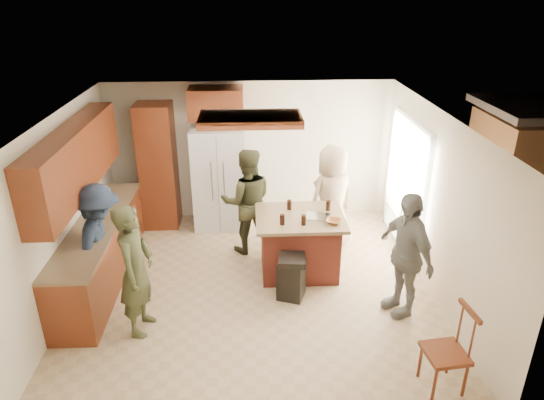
{
  "coord_description": "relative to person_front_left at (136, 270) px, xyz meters",
  "views": [
    {
      "loc": [
        -0.04,
        -5.8,
        4.0
      ],
      "look_at": [
        0.29,
        0.56,
        1.15
      ],
      "focal_mm": 32.0,
      "sensor_mm": 36.0,
      "label": 1
    }
  ],
  "objects": [
    {
      "name": "person_counter",
      "position": [
        -0.61,
        0.75,
        -0.02
      ],
      "size": [
        0.52,
        1.09,
        1.66
      ],
      "primitive_type": "imported",
      "rotation": [
        0.0,
        0.0,
        1.55
      ],
      "color": "#1A2434",
      "rests_on": "ground"
    },
    {
      "name": "kitchen_island",
      "position": [
        2.11,
        1.23,
        -0.38
      ],
      "size": [
        1.28,
        1.03,
        0.93
      ],
      "color": "#9F3929",
      "rests_on": "ground"
    },
    {
      "name": "trash_bin",
      "position": [
        1.94,
        0.58,
        -0.54
      ],
      "size": [
        0.44,
        0.44,
        0.63
      ],
      "color": "black",
      "rests_on": "ground"
    },
    {
      "name": "person_front_left",
      "position": [
        0.0,
        0.0,
        0.0
      ],
      "size": [
        0.54,
        0.68,
        1.71
      ],
      "primitive_type": "imported",
      "rotation": [
        0.0,
        0.0,
        1.43
      ],
      "color": "#3B4025",
      "rests_on": "ground"
    },
    {
      "name": "person_behind_right",
      "position": [
        2.7,
        1.99,
        0.01
      ],
      "size": [
        1.01,
        0.88,
        1.74
      ],
      "primitive_type": "imported",
      "rotation": [
        0.0,
        0.0,
        3.61
      ],
      "color": "tan",
      "rests_on": "ground"
    },
    {
      "name": "room_shell",
      "position": [
        5.79,
        2.4,
        0.01
      ],
      "size": [
        8.0,
        5.2,
        5.0
      ],
      "color": "tan",
      "rests_on": "ground"
    },
    {
      "name": "person_side_right",
      "position": [
        3.35,
        0.21,
        -0.0
      ],
      "size": [
        0.81,
        1.11,
        1.7
      ],
      "primitive_type": "imported",
      "rotation": [
        0.0,
        0.0,
        -1.24
      ],
      "color": "gray",
      "rests_on": "ground"
    },
    {
      "name": "refrigerator",
      "position": [
        0.86,
        2.88,
        0.04
      ],
      "size": [
        0.9,
        0.76,
        1.8
      ],
      "color": "white",
      "rests_on": "ground"
    },
    {
      "name": "island_items",
      "position": [
        2.33,
        1.12,
        0.12
      ],
      "size": [
        0.9,
        0.66,
        0.15
      ],
      "color": "silver",
      "rests_on": "kitchen_island"
    },
    {
      "name": "left_cabinetry",
      "position": [
        -0.83,
        1.16,
        0.1
      ],
      "size": [
        0.64,
        3.0,
        2.3
      ],
      "color": "maroon",
      "rests_on": "ground"
    },
    {
      "name": "spindle_chair",
      "position": [
        3.43,
        -1.15,
        -0.4
      ],
      "size": [
        0.47,
        0.47,
        0.99
      ],
      "color": "maroon",
      "rests_on": "ground"
    },
    {
      "name": "person_behind_left",
      "position": [
        1.35,
        1.93,
        0.01
      ],
      "size": [
        0.88,
        0.59,
        1.73
      ],
      "primitive_type": "imported",
      "rotation": [
        0.0,
        0.0,
        3.23
      ],
      "color": "#34361F",
      "rests_on": "ground"
    },
    {
      "name": "back_wall_units",
      "position": [
        0.08,
        2.96,
        0.52
      ],
      "size": [
        1.8,
        0.6,
        2.45
      ],
      "color": "maroon",
      "rests_on": "ground"
    }
  ]
}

